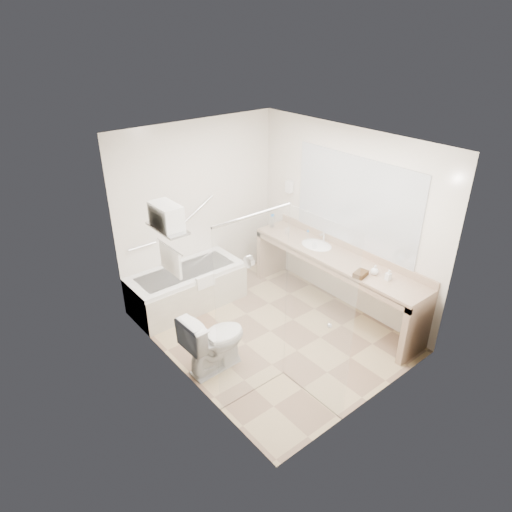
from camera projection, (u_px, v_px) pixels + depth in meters
floor at (270, 331)px, 6.03m from camera, size 3.20×3.20×0.00m
ceiling at (274, 142)px, 4.87m from camera, size 2.60×3.20×0.10m
wall_back at (199, 208)px, 6.55m from camera, size 2.60×0.10×2.50m
wall_front at (381, 304)px, 4.35m from camera, size 2.60×0.10×2.50m
wall_left at (177, 282)px, 4.72m from camera, size 0.10×3.20×2.50m
wall_right at (344, 220)px, 6.18m from camera, size 0.10×3.20×2.50m
bathtub at (187, 288)px, 6.47m from camera, size 1.60×0.73×0.59m
grab_bar_short at (142, 246)px, 6.13m from camera, size 0.40×0.03×0.03m
grab_bar_long at (198, 210)px, 6.49m from camera, size 0.53×0.03×0.33m
shower_enclosure at (284, 313)px, 4.55m from camera, size 0.96×0.91×2.11m
towel_shelf at (167, 223)px, 4.80m from camera, size 0.24×0.55×0.81m
vanity_counter at (335, 269)px, 6.20m from camera, size 0.55×2.70×0.95m
sink at (316, 247)px, 6.41m from camera, size 0.40×0.52×0.14m
faucet at (324, 237)px, 6.44m from camera, size 0.03×0.03×0.14m
mirror at (355, 202)px, 5.93m from camera, size 0.02×2.00×1.20m
hairdryer_unit at (289, 187)px, 6.78m from camera, size 0.08×0.10×0.18m
toilet at (215, 341)px, 5.25m from camera, size 0.79×0.46×0.76m
amenity_basket at (361, 274)px, 5.60m from camera, size 0.21×0.16×0.06m
soap_bottle_a at (388, 278)px, 5.52m from camera, size 0.08×0.14×0.06m
soap_bottle_b at (375, 271)px, 5.64m from camera, size 0.12×0.14×0.10m
water_bottle_left at (272, 222)px, 6.88m from camera, size 0.06×0.06×0.21m
water_bottle_mid at (308, 236)px, 6.45m from camera, size 0.05×0.05×0.17m
water_bottle_right at (273, 221)px, 6.89m from camera, size 0.06×0.06×0.21m
drinking_glass_near at (287, 231)px, 6.68m from camera, size 0.09×0.09×0.09m
drinking_glass_far at (314, 246)px, 6.26m from camera, size 0.08×0.08×0.09m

